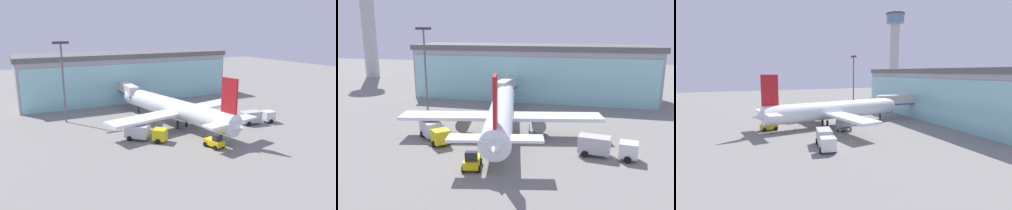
% 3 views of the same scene
% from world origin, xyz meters
% --- Properties ---
extents(ground, '(240.00, 240.00, 0.00)m').
position_xyz_m(ground, '(0.00, 0.00, 0.00)').
color(ground, gray).
extents(terminal_building, '(56.97, 16.74, 12.57)m').
position_xyz_m(terminal_building, '(-0.00, 35.69, 6.29)').
color(terminal_building, '#A1A1A1').
rests_on(terminal_building, ground).
extents(jet_bridge, '(3.46, 13.51, 5.98)m').
position_xyz_m(jet_bridge, '(-4.02, 25.85, 4.59)').
color(jet_bridge, beige).
rests_on(jet_bridge, ground).
extents(control_tower, '(8.79, 8.79, 39.28)m').
position_xyz_m(control_tower, '(-57.73, 58.21, 23.88)').
color(control_tower, '#B0B0B0').
rests_on(control_tower, ground).
extents(apron_light_mast, '(3.20, 0.40, 16.51)m').
position_xyz_m(apron_light_mast, '(-20.01, 19.41, 9.95)').
color(apron_light_mast, '#59595E').
rests_on(apron_light_mast, ground).
extents(airplane, '(30.98, 35.04, 11.26)m').
position_xyz_m(airplane, '(-1.45, 6.08, 3.45)').
color(airplane, white).
rests_on(airplane, ground).
extents(catering_truck, '(6.62, 6.81, 2.65)m').
position_xyz_m(catering_truck, '(-10.64, 1.15, 1.47)').
color(catering_truck, yellow).
rests_on(catering_truck, ground).
extents(fuel_truck, '(7.58, 3.55, 2.65)m').
position_xyz_m(fuel_truck, '(13.71, -0.65, 1.47)').
color(fuel_truck, silver).
rests_on(fuel_truck, ground).
extents(baggage_cart, '(2.54, 3.20, 1.50)m').
position_xyz_m(baggage_cart, '(3.95, 6.59, 0.50)').
color(baggage_cart, gray).
rests_on(baggage_cart, ground).
extents(pushback_tug, '(2.66, 3.47, 2.30)m').
position_xyz_m(pushback_tug, '(-2.05, -7.56, 0.97)').
color(pushback_tug, yellow).
rests_on(pushback_tug, ground).
extents(safety_cone_nose, '(0.36, 0.36, 0.55)m').
position_xyz_m(safety_cone_nose, '(-0.01, -2.51, 0.28)').
color(safety_cone_nose, orange).
rests_on(safety_cone_nose, ground).
extents(safety_cone_wingtip, '(0.36, 0.36, 0.55)m').
position_xyz_m(safety_cone_wingtip, '(13.45, 4.39, 0.28)').
color(safety_cone_wingtip, orange).
rests_on(safety_cone_wingtip, ground).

